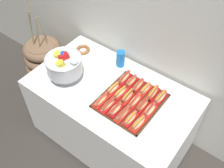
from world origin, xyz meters
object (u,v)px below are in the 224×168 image
(hot_dog_8, at_px, (127,96))
(hot_dog_17, at_px, (160,97))
(hot_dog_1, at_px, (108,105))
(hot_dog_6, at_px, (113,89))
(buffet_table, at_px, (111,115))
(hot_dog_12, at_px, (124,78))
(hot_dog_4, at_px, (130,119))
(hot_dog_10, at_px, (142,105))
(hot_dog_7, at_px, (120,93))
(punch_bowl, at_px, (64,65))
(hot_dog_14, at_px, (138,85))
(hot_dog_13, at_px, (131,81))
(donut, at_px, (83,50))
(hot_dog_11, at_px, (150,110))
(floor_vase, at_px, (46,66))
(cup_stack, at_px, (121,59))
(hot_dog_16, at_px, (153,93))
(serving_tray, at_px, (130,101))
(hot_dog_3, at_px, (123,114))
(hot_dog_15, at_px, (145,89))
(hot_dog_9, at_px, (134,101))
(hot_dog_0, at_px, (101,100))
(hot_dog_5, at_px, (138,123))
(hot_dog_2, at_px, (115,109))

(hot_dog_8, distance_m, hot_dog_17, 0.28)
(hot_dog_1, relative_size, hot_dog_6, 1.10)
(buffet_table, xyz_separation_m, hot_dog_12, (0.02, 0.16, 0.41))
(hot_dog_4, xyz_separation_m, hot_dog_8, (-0.15, 0.17, 0.01))
(hot_dog_10, bearing_deg, hot_dog_7, 179.43)
(punch_bowl, bearing_deg, hot_dog_14, 27.06)
(hot_dog_4, relative_size, hot_dog_6, 0.98)
(hot_dog_4, bearing_deg, hot_dog_14, 113.88)
(buffet_table, height_order, hot_dog_13, hot_dog_13)
(hot_dog_17, height_order, donut, hot_dog_17)
(hot_dog_1, bearing_deg, hot_dog_17, 47.16)
(hot_dog_11, bearing_deg, hot_dog_8, 179.43)
(floor_vase, bearing_deg, cup_stack, 8.17)
(hot_dog_11, bearing_deg, floor_vase, 173.63)
(hot_dog_13, distance_m, hot_dog_16, 0.23)
(serving_tray, bearing_deg, floor_vase, 172.82)
(cup_stack, bearing_deg, hot_dog_3, -52.50)
(floor_vase, xyz_separation_m, hot_dog_15, (1.37, -0.00, 0.50))
(hot_dog_14, bearing_deg, hot_dog_8, -90.57)
(serving_tray, xyz_separation_m, hot_dog_6, (-0.19, 0.00, 0.03))
(donut, bearing_deg, hot_dog_12, -8.63)
(hot_dog_17, xyz_separation_m, cup_stack, (-0.52, 0.15, 0.05))
(floor_vase, height_order, hot_dog_3, floor_vase)
(hot_dog_9, bearing_deg, hot_dog_1, -132.84)
(punch_bowl, bearing_deg, hot_dog_15, 24.28)
(hot_dog_14, distance_m, cup_stack, 0.33)
(cup_stack, bearing_deg, buffet_table, -68.18)
(hot_dog_3, height_order, hot_dog_13, hot_dog_13)
(buffet_table, bearing_deg, hot_dog_9, -0.83)
(floor_vase, bearing_deg, hot_dog_11, -6.37)
(hot_dog_0, distance_m, hot_dog_9, 0.28)
(serving_tray, distance_m, hot_dog_15, 0.17)
(hot_dog_6, relative_size, hot_dog_7, 0.95)
(hot_dog_10, height_order, hot_dog_15, hot_dog_10)
(hot_dog_1, distance_m, hot_dog_3, 0.15)
(hot_dog_6, bearing_deg, hot_dog_12, 89.43)
(hot_dog_12, xyz_separation_m, hot_dog_15, (0.22, -0.00, -0.00))
(hot_dog_4, bearing_deg, hot_dog_17, 76.63)
(serving_tray, bearing_deg, donut, 161.46)
(hot_dog_0, distance_m, hot_dog_12, 0.33)
(hot_dog_1, distance_m, hot_dog_8, 0.18)
(hot_dog_10, bearing_deg, hot_dog_11, -0.57)
(hot_dog_16, xyz_separation_m, cup_stack, (-0.44, 0.15, 0.05))
(hot_dog_10, xyz_separation_m, hot_dog_12, (-0.30, 0.17, 0.00))
(serving_tray, xyz_separation_m, hot_dog_5, (0.19, -0.17, 0.03))
(hot_dog_2, xyz_separation_m, hot_dog_9, (0.08, 0.16, -0.00))
(hot_dog_17, bearing_deg, buffet_table, -157.97)
(hot_dog_4, bearing_deg, hot_dog_8, 131.71)
(serving_tray, xyz_separation_m, hot_dog_4, (0.11, -0.17, 0.03))
(serving_tray, height_order, donut, donut)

